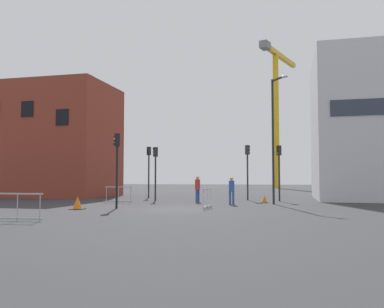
{
  "coord_description": "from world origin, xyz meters",
  "views": [
    {
      "loc": [
        5.91,
        -20.7,
        1.66
      ],
      "look_at": [
        0.0,
        3.98,
        3.14
      ],
      "focal_mm": 38.07,
      "sensor_mm": 36.0,
      "label": 1
    }
  ],
  "objects": [
    {
      "name": "brick_building",
      "position": [
        -14.79,
        11.82,
        4.95
      ],
      "size": [
        10.6,
        7.47,
        9.9
      ],
      "color": "brown",
      "rests_on": "ground"
    },
    {
      "name": "safety_barrier_right_run",
      "position": [
        -5.16,
        4.54,
        0.56
      ],
      "size": [
        1.87,
        0.2,
        1.08
      ],
      "color": "#9EA0A5",
      "rests_on": "ground"
    },
    {
      "name": "safety_barrier_front",
      "position": [
        1.5,
        1.32,
        0.56
      ],
      "size": [
        0.11,
        2.0,
        1.08
      ],
      "color": "#B2B5BA",
      "rests_on": "ground"
    },
    {
      "name": "pedestrian_waiting",
      "position": [
        2.44,
        4.28,
        0.99
      ],
      "size": [
        0.34,
        0.34,
        1.7
      ],
      "color": "#33519E",
      "rests_on": "ground"
    },
    {
      "name": "ground",
      "position": [
        0.0,
        0.0,
        0.0
      ],
      "size": [
        160.0,
        160.0,
        0.0
      ],
      "primitive_type": "plane",
      "color": "#333335"
    },
    {
      "name": "streetlamp_tall",
      "position": [
        5.03,
        5.33,
        4.6
      ],
      "size": [
        1.07,
        1.27,
        7.94
      ],
      "color": "#232326",
      "rests_on": "ground"
    },
    {
      "name": "traffic_light_near",
      "position": [
        -3.19,
        -0.22,
        2.73
      ],
      "size": [
        0.39,
        0.34,
        4.07
      ],
      "color": "black",
      "rests_on": "ground"
    },
    {
      "name": "office_block",
      "position": [
        12.81,
        13.21,
        5.57
      ],
      "size": [
        9.86,
        10.13,
        11.13
      ],
      "color": "silver",
      "rests_on": "ground"
    },
    {
      "name": "traffic_cone_striped",
      "position": [
        -4.95,
        -1.21,
        0.32
      ],
      "size": [
        0.67,
        0.67,
        0.68
      ],
      "color": "black",
      "rests_on": "ground"
    },
    {
      "name": "traffic_light_verge",
      "position": [
        5.21,
        8.83,
        2.66
      ],
      "size": [
        0.35,
        0.38,
        3.96
      ],
      "color": "#232326",
      "rests_on": "ground"
    },
    {
      "name": "traffic_light_far",
      "position": [
        -3.56,
        7.4,
        2.62
      ],
      "size": [
        0.38,
        0.36,
        3.89
      ],
      "color": "#232326",
      "rests_on": "ground"
    },
    {
      "name": "traffic_cone_orange",
      "position": [
        4.29,
        6.69,
        0.22
      ],
      "size": [
        0.48,
        0.48,
        0.49
      ],
      "color": "black",
      "rests_on": "ground"
    },
    {
      "name": "safety_barrier_mid_span",
      "position": [
        -4.22,
        -7.06,
        0.56
      ],
      "size": [
        2.1,
        0.17,
        1.08
      ],
      "color": "#9EA0A5",
      "rests_on": "ground"
    },
    {
      "name": "pedestrian_walking",
      "position": [
        -0.12,
        6.07,
        1.04
      ],
      "size": [
        0.34,
        0.34,
        1.78
      ],
      "color": "#33519E",
      "rests_on": "ground"
    },
    {
      "name": "construction_crane",
      "position": [
        4.05,
        44.89,
        14.41
      ],
      "size": [
        5.53,
        13.75,
        22.23
      ],
      "color": "gold",
      "rests_on": "ground"
    },
    {
      "name": "traffic_light_corner",
      "position": [
        -5.48,
        11.4,
        2.83
      ],
      "size": [
        0.39,
        0.35,
        4.24
      ],
      "color": "#232326",
      "rests_on": "ground"
    },
    {
      "name": "traffic_light_median",
      "position": [
        2.89,
        9.75,
        2.74
      ],
      "size": [
        0.39,
        0.3,
        4.09
      ],
      "color": "#2D2D30",
      "rests_on": "ground"
    }
  ]
}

